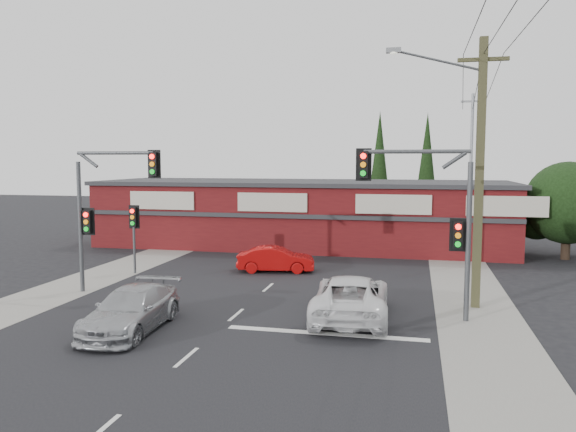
% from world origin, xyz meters
% --- Properties ---
extents(ground, '(120.00, 120.00, 0.00)m').
position_xyz_m(ground, '(0.00, 0.00, 0.00)').
color(ground, black).
rests_on(ground, ground).
extents(road_strip, '(14.00, 70.00, 0.01)m').
position_xyz_m(road_strip, '(0.00, 5.00, 0.01)').
color(road_strip, black).
rests_on(road_strip, ground).
extents(verge_left, '(3.00, 70.00, 0.02)m').
position_xyz_m(verge_left, '(-8.50, 5.00, 0.01)').
color(verge_left, gray).
rests_on(verge_left, ground).
extents(verge_right, '(3.00, 70.00, 0.02)m').
position_xyz_m(verge_right, '(8.50, 5.00, 0.01)').
color(verge_right, gray).
rests_on(verge_right, ground).
extents(stop_line, '(6.50, 0.35, 0.01)m').
position_xyz_m(stop_line, '(3.50, -1.50, 0.01)').
color(stop_line, silver).
rests_on(stop_line, ground).
extents(white_suv, '(2.84, 5.63, 1.53)m').
position_xyz_m(white_suv, '(4.07, 0.51, 0.76)').
color(white_suv, white).
rests_on(white_suv, ground).
extents(silver_suv, '(2.16, 4.88, 1.39)m').
position_xyz_m(silver_suv, '(-2.76, -2.56, 0.70)').
color(silver_suv, '#A7A9AC').
rests_on(silver_suv, ground).
extents(red_sedan, '(4.01, 1.99, 1.26)m').
position_xyz_m(red_sedan, '(-0.54, 7.98, 0.63)').
color(red_sedan, '#B10B0A').
rests_on(red_sedan, ground).
extents(lane_dashes, '(0.12, 46.48, 0.01)m').
position_xyz_m(lane_dashes, '(0.00, 4.44, 0.01)').
color(lane_dashes, silver).
rests_on(lane_dashes, ground).
extents(shop_building, '(27.30, 8.40, 4.22)m').
position_xyz_m(shop_building, '(-0.99, 16.99, 2.13)').
color(shop_building, '#4F0F12').
rests_on(shop_building, ground).
extents(tree_cluster, '(5.90, 5.10, 5.50)m').
position_xyz_m(tree_cluster, '(14.69, 15.44, 2.90)').
color(tree_cluster, '#2D2116').
rests_on(tree_cluster, ground).
extents(conifer_near, '(1.80, 1.80, 9.25)m').
position_xyz_m(conifer_near, '(3.50, 24.00, 5.48)').
color(conifer_near, '#2D2116').
rests_on(conifer_near, ground).
extents(conifer_far, '(1.80, 1.80, 9.25)m').
position_xyz_m(conifer_far, '(7.00, 26.00, 5.48)').
color(conifer_far, '#2D2116').
rests_on(conifer_far, ground).
extents(traffic_mast_left, '(3.77, 0.27, 5.97)m').
position_xyz_m(traffic_mast_left, '(-6.43, 2.00, 3.93)').
color(traffic_mast_left, '#47494C').
rests_on(traffic_mast_left, ground).
extents(traffic_mast_right, '(3.96, 0.27, 5.97)m').
position_xyz_m(traffic_mast_right, '(6.86, 1.00, 3.95)').
color(traffic_mast_right, '#47494C').
rests_on(traffic_mast_right, ground).
extents(pedestal_signal, '(0.55, 0.27, 3.38)m').
position_xyz_m(pedestal_signal, '(-7.20, 6.01, 2.41)').
color(pedestal_signal, '#47494C').
rests_on(pedestal_signal, ground).
extents(utility_pole, '(4.38, 0.59, 10.00)m').
position_xyz_m(utility_pole, '(8.36, 2.99, 5.40)').
color(utility_pole, '#4A4729').
rests_on(utility_pole, ground).
extents(steel_pole, '(1.20, 0.16, 9.00)m').
position_xyz_m(steel_pole, '(9.00, 12.00, 4.70)').
color(steel_pole, gray).
rests_on(steel_pole, ground).
extents(power_lines, '(2.01, 29.00, 1.22)m').
position_xyz_m(power_lines, '(8.47, -2.47, 9.04)').
color(power_lines, black).
rests_on(power_lines, ground).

